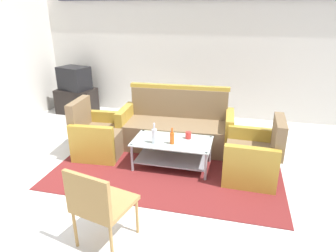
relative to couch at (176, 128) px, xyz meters
The scene contains 13 objects.
ground_plane 1.41m from the couch, 89.28° to the right, with size 14.00×14.00×0.00m, color white.
wall_back 2.05m from the couch, 89.42° to the left, with size 6.52×0.19×2.80m.
rug 0.73m from the couch, 86.28° to the right, with size 3.14×2.10×0.01m, color maroon.
couch is the anchor object (origin of this frame).
armchair_left 1.25m from the couch, 153.52° to the right, with size 0.75×0.80×0.85m.
armchair_right 1.40m from the couch, 31.07° to the right, with size 0.72×0.78×0.85m.
coffee_table 0.70m from the couch, 82.49° to the right, with size 1.10×0.60×0.40m.
bottle_orange 0.82m from the couch, 82.02° to the right, with size 0.06×0.06×0.23m.
bottle_clear 0.86m from the couch, 98.88° to the right, with size 0.07×0.07×0.29m.
cup 0.66m from the couch, 62.47° to the right, with size 0.08×0.08×0.10m, color red.
tv_stand 2.74m from the couch, 154.48° to the left, with size 0.80×0.50×0.52m, color black.
television 2.78m from the couch, 154.43° to the left, with size 0.70×0.59×0.48m.
wicker_chair 2.36m from the couch, 95.29° to the right, with size 0.58×0.58×0.84m.
Camera 1 is at (0.91, -3.00, 2.12)m, focal length 31.63 mm.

